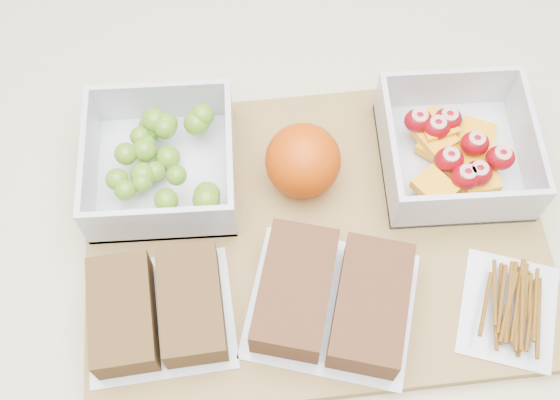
# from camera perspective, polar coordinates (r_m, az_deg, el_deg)

# --- Properties ---
(ground) EXTENTS (4.00, 4.00, 0.00)m
(ground) POSITION_cam_1_polar(r_m,az_deg,el_deg) (1.53, 0.20, -15.56)
(ground) COLOR gray
(ground) RESTS_ON ground
(counter) EXTENTS (1.20, 0.90, 0.90)m
(counter) POSITION_cam_1_polar(r_m,az_deg,el_deg) (1.10, 0.27, -11.14)
(counter) COLOR beige
(counter) RESTS_ON ground
(cutting_board) EXTENTS (0.43, 0.32, 0.02)m
(cutting_board) POSITION_cam_1_polar(r_m,az_deg,el_deg) (0.65, 2.85, -2.80)
(cutting_board) COLOR olive
(cutting_board) RESTS_ON counter
(grape_container) EXTENTS (0.14, 0.14, 0.06)m
(grape_container) POSITION_cam_1_polar(r_m,az_deg,el_deg) (0.66, -9.47, 3.13)
(grape_container) COLOR silver
(grape_container) RESTS_ON cutting_board
(fruit_container) EXTENTS (0.14, 0.14, 0.06)m
(fruit_container) POSITION_cam_1_polar(r_m,az_deg,el_deg) (0.68, 14.06, 3.92)
(fruit_container) COLOR silver
(fruit_container) RESTS_ON cutting_board
(orange) EXTENTS (0.07, 0.07, 0.07)m
(orange) POSITION_cam_1_polar(r_m,az_deg,el_deg) (0.64, 1.88, 3.20)
(orange) COLOR #CC4404
(orange) RESTS_ON cutting_board
(sandwich_bag_left) EXTENTS (0.13, 0.12, 0.04)m
(sandwich_bag_left) POSITION_cam_1_polar(r_m,az_deg,el_deg) (0.61, -9.92, -8.77)
(sandwich_bag_left) COLOR silver
(sandwich_bag_left) RESTS_ON cutting_board
(sandwich_bag_center) EXTENTS (0.17, 0.16, 0.04)m
(sandwich_bag_center) POSITION_cam_1_polar(r_m,az_deg,el_deg) (0.60, 4.30, -7.99)
(sandwich_bag_center) COLOR silver
(sandwich_bag_center) RESTS_ON cutting_board
(pretzel_bag) EXTENTS (0.11, 0.12, 0.02)m
(pretzel_bag) POSITION_cam_1_polar(r_m,az_deg,el_deg) (0.64, 18.30, -8.20)
(pretzel_bag) COLOR silver
(pretzel_bag) RESTS_ON cutting_board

